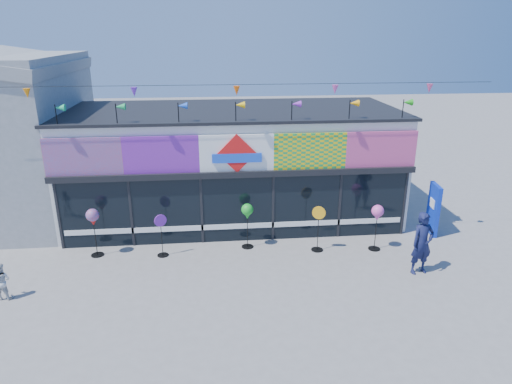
{
  "coord_description": "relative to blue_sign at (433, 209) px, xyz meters",
  "views": [
    {
      "loc": [
        -0.81,
        -10.81,
        6.79
      ],
      "look_at": [
        0.48,
        2.0,
        2.25
      ],
      "focal_mm": 32.0,
      "sensor_mm": 36.0,
      "label": 1
    }
  ],
  "objects": [
    {
      "name": "ground",
      "position": [
        -6.88,
        -3.36,
        -0.91
      ],
      "size": [
        80.0,
        80.0,
        0.0
      ],
      "primitive_type": "plane",
      "color": "slate",
      "rests_on": "ground"
    },
    {
      "name": "kite_shop",
      "position": [
        -6.88,
        2.58,
        1.14
      ],
      "size": [
        16.0,
        5.7,
        5.31
      ],
      "color": "silver",
      "rests_on": "ground"
    },
    {
      "name": "blue_sign",
      "position": [
        0.0,
        0.0,
        0.0
      ],
      "size": [
        0.24,
        0.91,
        1.81
      ],
      "rotation": [
        0.0,
        0.0,
        -0.12
      ],
      "color": "#0B2AB1",
      "rests_on": "ground"
    },
    {
      "name": "spinner_0",
      "position": [
        -11.44,
        -0.6,
        0.37
      ],
      "size": [
        0.4,
        0.4,
        1.6
      ],
      "color": "black",
      "rests_on": "ground"
    },
    {
      "name": "spinner_1",
      "position": [
        -9.35,
        -0.82,
        -0.16
      ],
      "size": [
        0.38,
        0.36,
        1.41
      ],
      "color": "black",
      "rests_on": "ground"
    },
    {
      "name": "spinner_2",
      "position": [
        -6.6,
        -0.48,
        0.32
      ],
      "size": [
        0.39,
        0.39,
        1.54
      ],
      "color": "black",
      "rests_on": "ground"
    },
    {
      "name": "spinner_3",
      "position": [
        -4.34,
        -0.94,
        -0.09
      ],
      "size": [
        0.42,
        0.39,
        1.54
      ],
      "color": "black",
      "rests_on": "ground"
    },
    {
      "name": "spinner_4",
      "position": [
        -2.44,
        -1.06,
        0.34
      ],
      "size": [
        0.39,
        0.39,
        1.56
      ],
      "color": "black",
      "rests_on": "ground"
    },
    {
      "name": "adult_man",
      "position": [
        -1.65,
        -2.68,
        0.04
      ],
      "size": [
        0.77,
        0.58,
        1.9
      ],
      "primitive_type": "imported",
      "rotation": [
        0.0,
        0.0,
        0.19
      ],
      "color": "#14183E",
      "rests_on": "ground"
    },
    {
      "name": "child",
      "position": [
        -13.38,
        -2.91,
        -0.39
      ],
      "size": [
        0.53,
        0.34,
        1.04
      ],
      "primitive_type": "imported",
      "rotation": [
        0.0,
        0.0,
        3.04
      ],
      "color": "silver",
      "rests_on": "ground"
    }
  ]
}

